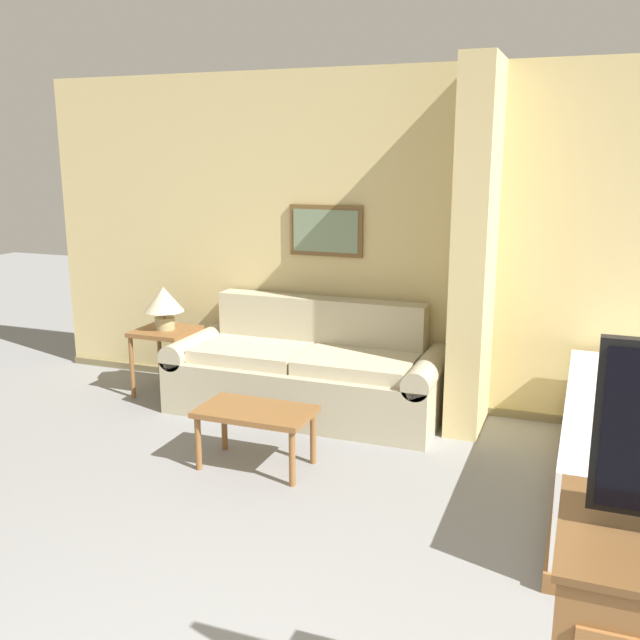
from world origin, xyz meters
TOP-DOWN VIEW (x-y plane):
  - wall_back at (-0.00, 4.20)m, footprint 7.34×0.16m
  - wall_partition_pillar at (0.11, 3.84)m, footprint 0.24×0.59m
  - couch at (-1.10, 3.72)m, footprint 2.10×0.84m
  - coffee_table at (-1.03, 2.66)m, footprint 0.73×0.43m
  - side_table at (-2.36, 3.69)m, footprint 0.47×0.47m
  - table_lamp at (-2.36, 3.69)m, footprint 0.32×0.32m

SIDE VIEW (x-z plane):
  - couch at x=-1.10m, z-range -0.12..0.73m
  - coffee_table at x=-1.03m, z-range 0.14..0.53m
  - side_table at x=-2.36m, z-range 0.19..0.74m
  - table_lamp at x=-2.36m, z-range 0.60..0.96m
  - wall_back at x=0.00m, z-range -0.01..2.59m
  - wall_partition_pillar at x=0.11m, z-range 0.00..2.60m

